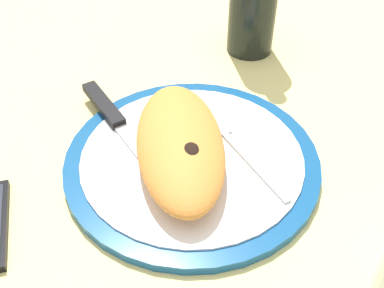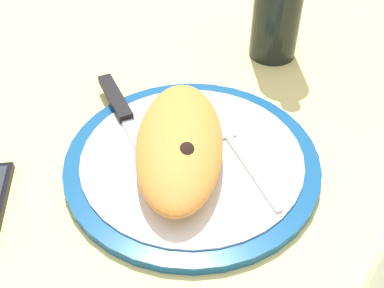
{
  "view_description": "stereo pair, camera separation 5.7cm",
  "coord_description": "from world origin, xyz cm",
  "px_view_note": "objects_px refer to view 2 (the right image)",
  "views": [
    {
      "loc": [
        -39.49,
        14.07,
        42.2
      ],
      "look_at": [
        0.0,
        0.0,
        3.56
      ],
      "focal_mm": 42.81,
      "sensor_mm": 36.0,
      "label": 1
    },
    {
      "loc": [
        -41.03,
        8.59,
        42.2
      ],
      "look_at": [
        0.0,
        0.0,
        3.56
      ],
      "focal_mm": 42.81,
      "sensor_mm": 36.0,
      "label": 2
    }
  ],
  "objects_px": {
    "plate": "(192,160)",
    "fork": "(239,152)",
    "calzone": "(179,142)",
    "knife": "(122,111)"
  },
  "relations": [
    {
      "from": "plate",
      "to": "calzone",
      "type": "height_order",
      "value": "calzone"
    },
    {
      "from": "plate",
      "to": "knife",
      "type": "height_order",
      "value": "knife"
    },
    {
      "from": "fork",
      "to": "knife",
      "type": "relative_size",
      "value": 0.69
    },
    {
      "from": "fork",
      "to": "plate",
      "type": "bearing_deg",
      "value": 81.65
    },
    {
      "from": "fork",
      "to": "knife",
      "type": "height_order",
      "value": "knife"
    },
    {
      "from": "calzone",
      "to": "knife",
      "type": "xyz_separation_m",
      "value": [
        0.1,
        0.06,
        -0.02
      ]
    },
    {
      "from": "plate",
      "to": "knife",
      "type": "relative_size",
      "value": 1.28
    },
    {
      "from": "knife",
      "to": "calzone",
      "type": "bearing_deg",
      "value": -148.24
    },
    {
      "from": "calzone",
      "to": "knife",
      "type": "relative_size",
      "value": 0.99
    },
    {
      "from": "plate",
      "to": "fork",
      "type": "relative_size",
      "value": 1.87
    }
  ]
}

